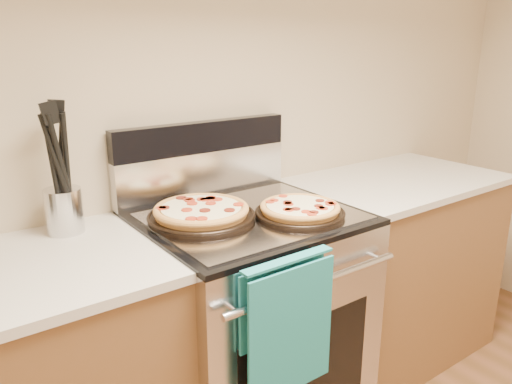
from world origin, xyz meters
TOP-DOWN VIEW (x-y plane):
  - wall_back at (0.00, 2.00)m, footprint 4.00×0.00m
  - range_body at (0.00, 1.65)m, footprint 0.76×0.68m
  - oven_window at (0.00, 1.31)m, footprint 0.56×0.01m
  - cooktop at (0.00, 1.65)m, footprint 0.76×0.68m
  - backsplash_lower at (0.00, 1.96)m, footprint 0.76×0.06m
  - backsplash_upper at (0.00, 1.96)m, footprint 0.76×0.06m
  - oven_handle at (0.00, 1.27)m, footprint 0.70×0.03m
  - dish_towel at (-0.12, 1.27)m, footprint 0.32×0.05m
  - foil_sheet at (0.00, 1.62)m, footprint 0.70×0.55m
  - cabinet_right at (0.88, 1.68)m, footprint 1.00×0.62m
  - countertop_right at (0.88, 1.68)m, footprint 1.02×0.64m
  - pepperoni_pizza_back at (-0.17, 1.69)m, footprint 0.40×0.40m
  - pepperoni_pizza_front at (0.14, 1.52)m, footprint 0.33×0.33m
  - utensil_crock at (-0.58, 1.89)m, footprint 0.12×0.12m

SIDE VIEW (x-z plane):
  - cabinet_right at x=0.88m, z-range 0.00..0.88m
  - range_body at x=0.00m, z-range 0.00..0.90m
  - oven_window at x=0.00m, z-range 0.25..0.65m
  - dish_towel at x=-0.12m, z-range 0.49..0.91m
  - oven_handle at x=0.00m, z-range 0.79..0.81m
  - countertop_right at x=0.88m, z-range 0.88..0.91m
  - cooktop at x=0.00m, z-range 0.90..0.92m
  - foil_sheet at x=0.00m, z-range 0.92..0.93m
  - pepperoni_pizza_front at x=0.14m, z-range 0.93..0.97m
  - pepperoni_pizza_back at x=-0.17m, z-range 0.93..0.98m
  - utensil_crock at x=-0.58m, z-range 0.91..1.06m
  - backsplash_lower at x=0.00m, z-range 0.92..1.10m
  - backsplash_upper at x=0.00m, z-range 1.10..1.22m
  - wall_back at x=0.00m, z-range -0.65..3.35m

